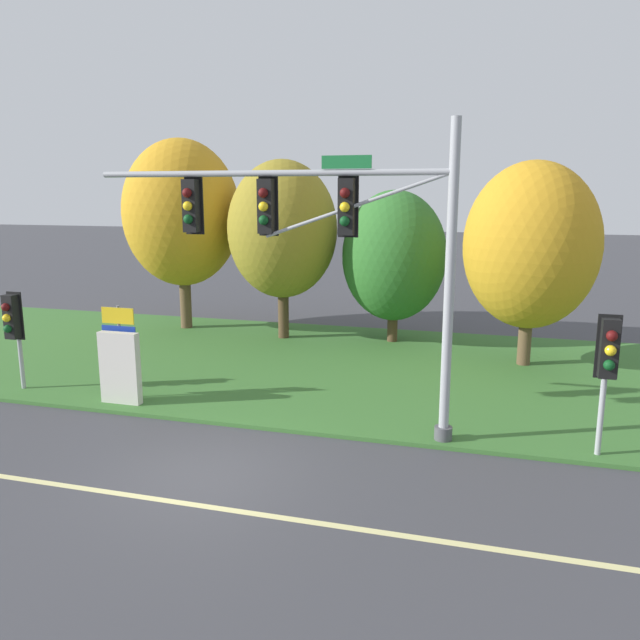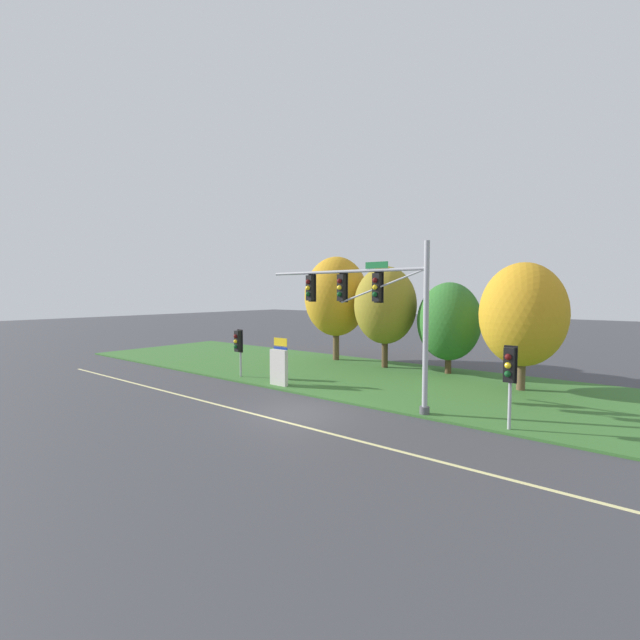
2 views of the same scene
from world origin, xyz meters
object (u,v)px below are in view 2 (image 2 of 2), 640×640
route_sign_post (281,354)px  tree_left_of_mast (385,305)px  pedestrian_signal_near_kerb (509,370)px  tree_behind_signpost (449,321)px  tree_mid_verge (523,315)px  traffic_signal_mast (370,301)px  pedestrian_signal_further_along (238,344)px  tree_nearest_road (336,297)px  info_kiosk (279,368)px

route_sign_post → tree_left_of_mast: 8.53m
pedestrian_signal_near_kerb → route_sign_post: 11.83m
tree_behind_signpost → tree_mid_verge: tree_mid_verge is taller
tree_left_of_mast → tree_behind_signpost: size_ratio=1.20×
traffic_signal_mast → pedestrian_signal_further_along: size_ratio=3.06×
pedestrian_signal_near_kerb → tree_nearest_road: bearing=147.3°
tree_nearest_road → route_sign_post: bearing=-73.1°
pedestrian_signal_near_kerb → pedestrian_signal_further_along: size_ratio=1.09×
tree_nearest_road → tree_behind_signpost: size_ratio=1.36×
tree_mid_verge → traffic_signal_mast: bearing=-122.9°
tree_left_of_mast → info_kiosk: tree_left_of_mast is taller
pedestrian_signal_further_along → tree_left_of_mast: bearing=58.3°
route_sign_post → tree_left_of_mast: size_ratio=0.38×
tree_left_of_mast → pedestrian_signal_near_kerb: bearing=-40.9°
route_sign_post → tree_nearest_road: (-2.60, 8.57, 3.02)m
tree_nearest_road → tree_left_of_mast: tree_nearest_road is taller
pedestrian_signal_further_along → tree_nearest_road: 9.18m
route_sign_post → pedestrian_signal_further_along: bearing=-176.5°
tree_nearest_road → tree_mid_verge: 13.31m
tree_nearest_road → tree_left_of_mast: (4.43, -0.61, -0.54)m
pedestrian_signal_near_kerb → tree_mid_verge: tree_mid_verge is taller
traffic_signal_mast → tree_behind_signpost: size_ratio=1.53×
tree_nearest_road → tree_left_of_mast: 4.51m
pedestrian_signal_near_kerb → tree_mid_verge: bearing=100.1°
pedestrian_signal_further_along → tree_behind_signpost: (9.12, 8.70, 1.21)m
tree_behind_signpost → tree_mid_verge: size_ratio=0.86×
tree_nearest_road → tree_mid_verge: bearing=-9.0°
tree_mid_verge → pedestrian_signal_near_kerb: bearing=-79.9°
traffic_signal_mast → route_sign_post: bearing=174.5°
traffic_signal_mast → pedestrian_signal_further_along: traffic_signal_mast is taller
pedestrian_signal_near_kerb → pedestrian_signal_further_along: (-14.99, 0.47, -0.22)m
traffic_signal_mast → tree_behind_signpost: bearing=90.2°
tree_left_of_mast → pedestrian_signal_further_along: bearing=-121.7°
traffic_signal_mast → tree_left_of_mast: (-4.12, 8.53, -0.45)m
traffic_signal_mast → tree_behind_signpost: 9.18m
tree_nearest_road → tree_mid_verge: tree_nearest_road is taller
route_sign_post → tree_mid_verge: (10.52, 6.49, 2.21)m
tree_nearest_road → pedestrian_signal_further_along: bearing=-93.9°
info_kiosk → tree_left_of_mast: bearing=78.9°
pedestrian_signal_further_along → tree_left_of_mast: tree_left_of_mast is taller
pedestrian_signal_near_kerb → tree_nearest_road: 17.28m
pedestrian_signal_near_kerb → tree_behind_signpost: (-5.87, 9.17, 0.98)m
tree_left_of_mast → info_kiosk: 9.04m
tree_nearest_road → tree_behind_signpost: 8.65m
tree_behind_signpost → tree_mid_verge: (4.60, -2.01, 0.64)m
tree_behind_signpost → traffic_signal_mast: bearing=-89.8°
pedestrian_signal_further_along → tree_mid_verge: size_ratio=0.43×
pedestrian_signal_further_along → route_sign_post: size_ratio=1.10×
tree_nearest_road → info_kiosk: (2.81, -8.93, -3.68)m
pedestrian_signal_further_along → pedestrian_signal_near_kerb: bearing=-1.8°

